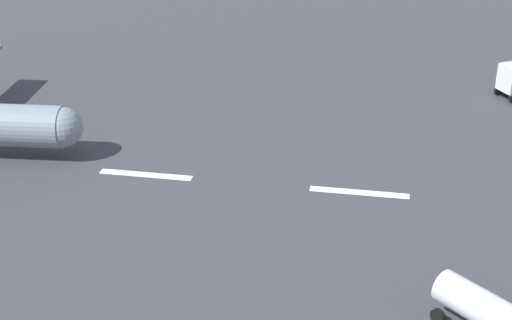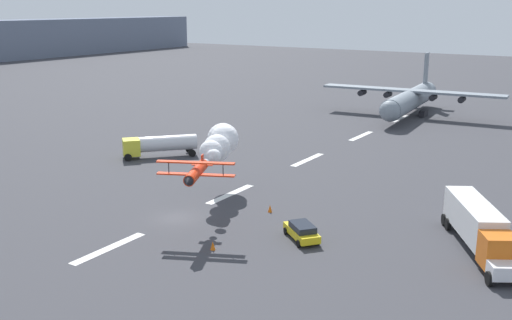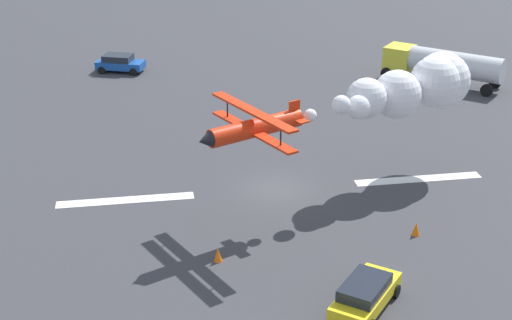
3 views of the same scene
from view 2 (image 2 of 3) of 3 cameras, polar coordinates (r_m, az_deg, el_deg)
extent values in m
plane|color=#38383D|center=(59.10, -7.51, -5.48)|extent=(440.00, 440.00, 0.00)
cube|color=white|center=(53.08, -13.83, -8.15)|extent=(8.00, 0.90, 0.01)
cube|color=white|center=(65.80, -2.46, -3.27)|extent=(8.00, 0.90, 0.01)
cube|color=white|center=(80.54, 4.93, 0.02)|extent=(8.00, 0.90, 0.01)
cube|color=white|center=(96.38, 9.97, 2.27)|extent=(8.00, 0.90, 0.01)
cube|color=white|center=(112.86, 13.57, 3.86)|extent=(8.00, 0.90, 0.01)
cylinder|color=gray|center=(115.40, 14.49, 5.57)|extent=(27.46, 6.00, 3.73)
sphere|color=gray|center=(102.37, 12.64, 4.59)|extent=(3.55, 3.55, 3.55)
cube|color=gray|center=(115.17, 14.54, 6.40)|extent=(5.99, 33.68, 0.40)
cylinder|color=black|center=(117.38, 10.07, 6.34)|extent=(2.48, 1.30, 1.10)
cylinder|color=black|center=(115.95, 12.44, 6.12)|extent=(2.48, 1.30, 1.10)
cylinder|color=black|center=(114.01, 16.51, 5.73)|extent=(2.48, 1.30, 1.10)
cylinder|color=black|center=(113.12, 19.01, 5.47)|extent=(2.48, 1.30, 1.10)
cube|color=gray|center=(125.88, 15.90, 8.43)|extent=(2.82, 0.53, 6.00)
cube|color=gray|center=(126.41, 15.76, 6.37)|extent=(2.74, 9.14, 0.24)
cube|color=black|center=(116.23, 15.66, 4.32)|extent=(3.27, 1.26, 1.20)
cube|color=black|center=(117.31, 13.41, 4.56)|extent=(3.27, 1.26, 1.20)
cylinder|color=red|center=(53.52, -5.70, -1.17)|extent=(5.45, 3.26, 1.00)
cube|color=red|center=(53.38, -5.75, -1.38)|extent=(3.57, 6.64, 0.12)
cube|color=red|center=(53.09, -5.78, -0.24)|extent=(3.57, 6.64, 0.12)
cylinder|color=black|center=(52.72, -3.16, -0.91)|extent=(0.08, 0.08, 1.10)
cylinder|color=black|center=(53.84, -8.31, -0.71)|extent=(0.08, 0.08, 1.10)
cube|color=red|center=(55.75, -5.12, -0.04)|extent=(0.68, 0.39, 1.10)
cube|color=red|center=(55.85, -5.11, -0.44)|extent=(1.39, 2.07, 0.08)
cone|color=black|center=(50.61, -6.51, -2.12)|extent=(0.99, 1.06, 0.85)
sphere|color=white|center=(56.88, -4.82, -0.25)|extent=(0.70, 0.70, 0.70)
sphere|color=white|center=(58.64, -4.18, 0.49)|extent=(1.07, 1.07, 1.07)
sphere|color=white|center=(60.17, -4.03, 0.37)|extent=(1.43, 1.43, 1.43)
sphere|color=white|center=(61.21, -4.32, 0.80)|extent=(2.38, 2.38, 2.38)
sphere|color=white|center=(63.41, -3.75, 1.14)|extent=(2.92, 2.92, 2.92)
sphere|color=white|center=(67.07, -3.16, 2.03)|extent=(3.52, 3.52, 3.52)
sphere|color=white|center=(66.07, -3.04, 1.97)|extent=(3.13, 3.13, 3.13)
cube|color=silver|center=(48.52, 22.73, -9.71)|extent=(2.65, 2.97, 1.10)
cube|color=orange|center=(49.96, 22.03, -8.01)|extent=(3.34, 3.37, 2.60)
cube|color=silver|center=(55.16, 20.01, -5.20)|extent=(9.66, 7.11, 2.80)
cylinder|color=black|center=(58.87, 20.15, -5.79)|extent=(1.13, 0.86, 1.10)
cylinder|color=black|center=(59.94, 19.81, -5.40)|extent=(1.13, 0.86, 1.10)
cylinder|color=black|center=(48.15, 21.33, -10.48)|extent=(1.13, 0.86, 1.10)
cylinder|color=black|center=(58.15, 17.79, -5.84)|extent=(1.13, 0.86, 1.10)
cylinder|color=black|center=(59.23, 17.49, -5.44)|extent=(1.13, 0.86, 1.10)
cube|color=yellow|center=(82.18, -11.78, 1.21)|extent=(3.24, 3.25, 2.20)
cylinder|color=silver|center=(82.61, -8.36, 1.61)|extent=(7.21, 6.66, 2.10)
cylinder|color=black|center=(81.23, -12.09, 0.24)|extent=(0.96, 0.90, 1.00)
cylinder|color=black|center=(82.22, -6.09, 0.65)|extent=(0.96, 0.90, 1.00)
cylinder|color=black|center=(83.56, -12.22, 0.63)|extent=(0.96, 0.90, 1.00)
cylinder|color=black|center=(84.52, -6.38, 1.02)|extent=(0.96, 0.90, 1.00)
cube|color=yellow|center=(53.36, 4.36, -6.89)|extent=(4.22, 4.60, 0.65)
cube|color=#1E232D|center=(52.97, 4.45, -6.36)|extent=(2.98, 3.13, 0.55)
cylinder|color=black|center=(54.52, 2.85, -6.76)|extent=(0.58, 0.63, 0.64)
cylinder|color=black|center=(51.82, 4.08, -7.94)|extent=(0.58, 0.63, 0.64)
cylinder|color=black|center=(55.14, 4.61, -6.53)|extent=(0.58, 0.63, 0.64)
cylinder|color=black|center=(52.47, 5.92, -7.69)|extent=(0.58, 0.63, 0.64)
cone|color=orange|center=(51.26, -4.14, -8.13)|extent=(0.44, 0.44, 0.75)
cone|color=orange|center=(60.10, 1.34, -4.63)|extent=(0.44, 0.44, 0.75)
camera|label=1|loc=(112.84, -20.92, 17.97)|focal=52.02mm
camera|label=3|loc=(34.44, 42.15, 11.58)|focal=54.39mm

